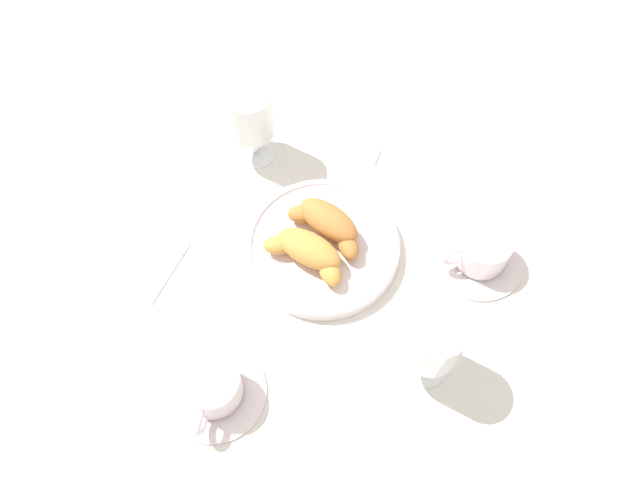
{
  "coord_description": "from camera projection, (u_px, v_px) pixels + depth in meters",
  "views": [
    {
      "loc": [
        -0.14,
        0.42,
        0.86
      ],
      "look_at": [
        0.0,
        -0.01,
        0.03
      ],
      "focal_mm": 36.64,
      "sensor_mm": 36.0,
      "label": 1
    }
  ],
  "objects": [
    {
      "name": "croissant_small",
      "position": [
        308.0,
        251.0,
        0.92
      ],
      "size": [
        0.13,
        0.08,
        0.04
      ],
      "color": "#CC893D",
      "rests_on": "pastry_plate"
    },
    {
      "name": "croissant_large",
      "position": [
        330.0,
        223.0,
        0.94
      ],
      "size": [
        0.13,
        0.09,
        0.04
      ],
      "color": "#AD6B33",
      "rests_on": "pastry_plate"
    },
    {
      "name": "coffee_cup_far",
      "position": [
        481.0,
        252.0,
        0.94
      ],
      "size": [
        0.14,
        0.14,
        0.06
      ],
      "color": "silver",
      "rests_on": "ground_plane"
    },
    {
      "name": "sugar_packet",
      "position": [
        363.0,
        152.0,
        1.05
      ],
      "size": [
        0.05,
        0.04,
        0.01
      ],
      "primitive_type": "cube",
      "rotation": [
        0.0,
        0.0,
        -0.03
      ],
      "color": "white",
      "rests_on": "ground_plane"
    },
    {
      "name": "coffee_cup_near",
      "position": [
        213.0,
        388.0,
        0.84
      ],
      "size": [
        0.14,
        0.14,
        0.06
      ],
      "color": "silver",
      "rests_on": "ground_plane"
    },
    {
      "name": "folded_napkin",
      "position": [
        139.0,
        258.0,
        0.96
      ],
      "size": [
        0.12,
        0.12,
        0.01
      ],
      "primitive_type": "cube",
      "rotation": [
        0.0,
        0.0,
        -0.11
      ],
      "color": "silver",
      "rests_on": "ground_plane"
    },
    {
      "name": "juice_glass_left",
      "position": [
        434.0,
        340.0,
        0.8
      ],
      "size": [
        0.08,
        0.08,
        0.14
      ],
      "color": "white",
      "rests_on": "ground_plane"
    },
    {
      "name": "ground_plane",
      "position": [
        320.0,
        258.0,
        0.96
      ],
      "size": [
        2.2,
        2.2,
        0.0
      ],
      "primitive_type": "plane",
      "color": "silver"
    },
    {
      "name": "pastry_plate",
      "position": [
        320.0,
        246.0,
        0.96
      ],
      "size": [
        0.23,
        0.23,
        0.02
      ],
      "color": "silver",
      "rests_on": "ground_plane"
    },
    {
      "name": "juice_glass_right",
      "position": [
        250.0,
        114.0,
        0.97
      ],
      "size": [
        0.08,
        0.08,
        0.14
      ],
      "color": "white",
      "rests_on": "ground_plane"
    }
  ]
}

